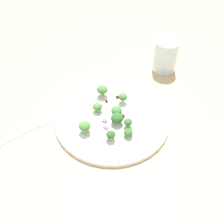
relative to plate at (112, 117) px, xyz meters
The scene contains 21 objects.
ground_plane 2.83cm from the plate, 30.19° to the left, with size 180.00×180.00×2.00cm, color tan.
plate is the anchor object (origin of this frame).
dressing_pool 0.44cm from the plate, 90.00° to the left, with size 16.40×16.40×0.20cm, color white.
broccoli_floret_0 4.41cm from the plate, 116.98° to the right, with size 2.43×2.43×2.46cm.
broccoli_floret_1 5.53cm from the plate, 44.19° to the left, with size 2.04×2.04×2.06cm.
broccoli_floret_2 3.68cm from the plate, 32.00° to the left, with size 2.94×2.94×2.98cm.
broccoli_floret_3 7.58cm from the plate, ahead, with size 2.13×2.13×2.16cm.
broccoli_floret_4 7.54cm from the plate, 27.49° to the left, with size 2.09×2.09×2.11cm.
broccoli_floret_5 5.94cm from the plate, 146.92° to the left, with size 2.29×2.29×2.32cm.
broccoli_floret_6 2.53cm from the plate, 78.12° to the left, with size 2.60×2.60×2.63cm.
broccoli_floret_7 8.31cm from the plate, 54.26° to the right, with size 2.78×2.78×2.82cm.
broccoli_floret_8 8.03cm from the plate, 163.45° to the right, with size 2.88×2.88×2.92cm.
cranberry_0 1.96cm from the plate, 11.34° to the left, with size 0.91×0.91×0.91cm, color maroon.
cranberry_1 2.86cm from the plate, 78.81° to the left, with size 0.90×0.90×0.90cm, color maroon.
cranberry_2 6.60cm from the plate, 164.78° to the left, with size 0.80×0.80×0.80cm, color #4C0A14.
cranberry_3 5.07cm from the plate, 166.46° to the right, with size 0.75×0.75×0.75cm, color maroon.
onion_bit_0 4.28cm from the plate, 22.61° to the right, with size 1.18×0.82×0.45cm, color #934C84.
onion_bit_1 2.87cm from the plate, 40.78° to the right, with size 1.02×0.83×0.52cm, color #934C84.
onion_bit_2 2.40cm from the plate, 86.25° to the left, with size 0.83×1.36×0.59cm, color #A35B93.
fork 21.85cm from the plate, 81.00° to the right, with size 12.09×16.31×0.50cm.
water_glass 25.68cm from the plate, 140.32° to the left, with size 6.81×6.81×9.53cm, color silver.
Camera 1 is at (46.35, -3.40, 53.07)cm, focal length 46.34 mm.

